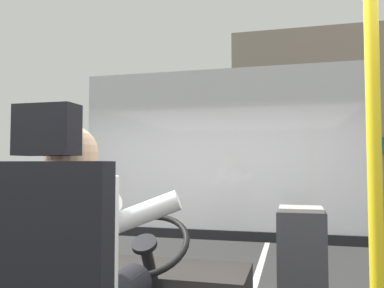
{
  "coord_description": "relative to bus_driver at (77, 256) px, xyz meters",
  "views": [
    {
      "loc": [
        0.61,
        -1.74,
        1.95
      ],
      "look_at": [
        -0.06,
        0.92,
        2.1
      ],
      "focal_mm": 36.78,
      "sensor_mm": 36.0,
      "label": 1
    }
  ],
  "objects": [
    {
      "name": "ground",
      "position": [
        0.22,
        9.11,
        -1.62
      ],
      "size": [
        18.0,
        44.0,
        0.06
      ],
      "color": "#323232"
    },
    {
      "name": "bus_driver",
      "position": [
        0.0,
        0.0,
        0.0
      ],
      "size": [
        0.76,
        0.61,
        0.8
      ],
      "color": "black",
      "rests_on": "driver_seat"
    },
    {
      "name": "handrail_pole",
      "position": [
        1.08,
        -0.1,
        0.33
      ],
      "size": [
        0.04,
        0.04,
        2.16
      ],
      "color": "yellow",
      "rests_on": "bus_floor"
    },
    {
      "name": "fare_box",
      "position": [
        0.88,
        0.89,
        -0.32
      ],
      "size": [
        0.27,
        0.25,
        0.87
      ],
      "color": "#333338",
      "rests_on": "bus_floor"
    },
    {
      "name": "windshield_panel",
      "position": [
        0.22,
        1.93,
        0.3
      ],
      "size": [
        2.5,
        0.08,
        1.48
      ],
      "color": "silver"
    },
    {
      "name": "street_tree",
      "position": [
        -2.87,
        11.04,
        2.0
      ],
      "size": [
        2.77,
        2.77,
        5.0
      ],
      "color": "#4C3828",
      "rests_on": "ground"
    },
    {
      "name": "shop_building",
      "position": [
        4.55,
        16.84,
        2.01
      ],
      "size": [
        11.97,
        5.94,
        7.21
      ],
      "color": "gray",
      "rests_on": "ground"
    }
  ]
}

